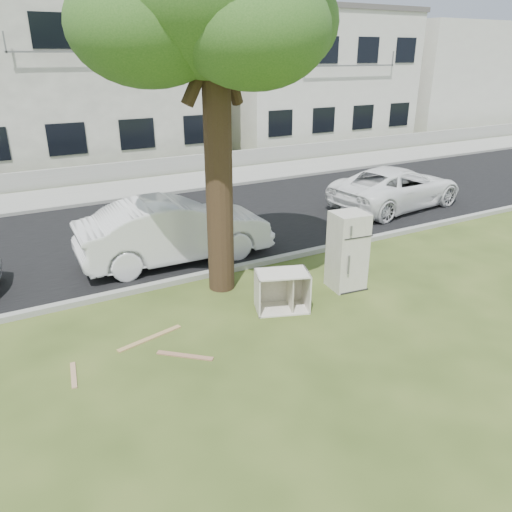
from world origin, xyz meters
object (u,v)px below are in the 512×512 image
fridge (347,251)px  car_right (397,187)px  cabinet (282,291)px  car_center (175,230)px

fridge → car_right: fridge is taller
car_right → fridge: bearing=120.7°
cabinet → car_right: bearing=51.1°
fridge → cabinet: 1.78m
car_center → car_right: bearing=-82.7°
fridge → cabinet: (-1.72, -0.20, -0.44)m
fridge → car_right: size_ratio=0.35×
car_center → car_right: car_center is taller
car_right → car_center: bearing=89.0°
fridge → car_center: size_ratio=0.36×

